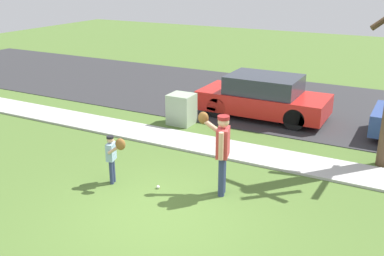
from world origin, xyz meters
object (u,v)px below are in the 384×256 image
person_child (113,153)px  utility_cabinet (182,109)px  baseball (158,187)px  person_adult (221,146)px  parked_hatchback_red (263,97)px

person_child → utility_cabinet: 4.29m
baseball → utility_cabinet: size_ratio=0.08×
person_adult → person_child: (-2.23, -0.68, -0.34)m
baseball → utility_cabinet: bearing=112.4°
person_adult → baseball: (-1.27, -0.43, -1.04)m
person_child → baseball: size_ratio=15.31×
person_child → utility_cabinet: (-0.68, 4.22, -0.27)m
person_child → utility_cabinet: size_ratio=1.22×
person_adult → person_child: bearing=1.2°
baseball → utility_cabinet: utility_cabinet is taller
person_child → person_adult: bearing=1.2°
person_adult → baseball: 1.69m
person_adult → utility_cabinet: (-2.91, 3.55, -0.61)m
baseball → utility_cabinet: 4.32m
baseball → parked_hatchback_red: size_ratio=0.02×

